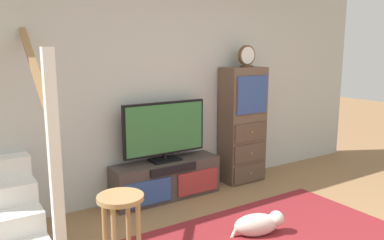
{
  "coord_description": "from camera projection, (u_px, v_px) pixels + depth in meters",
  "views": [
    {
      "loc": [
        -2.42,
        -1.67,
        1.79
      ],
      "look_at": [
        -0.18,
        1.81,
        1.01
      ],
      "focal_mm": 35.82,
      "sensor_mm": 36.0,
      "label": 1
    }
  ],
  "objects": [
    {
      "name": "back_wall",
      "position": [
        176.0,
        84.0,
        4.78
      ],
      "size": [
        6.4,
        0.12,
        2.7
      ],
      "primitive_type": "cube",
      "color": "#B2B7B2",
      "rests_on": "ground_plane"
    },
    {
      "name": "media_console",
      "position": [
        166.0,
        180.0,
        4.61
      ],
      "size": [
        1.34,
        0.38,
        0.46
      ],
      "color": "#423833",
      "rests_on": "ground_plane"
    },
    {
      "name": "television",
      "position": [
        165.0,
        130.0,
        4.52
      ],
      "size": [
        1.06,
        0.22,
        0.71
      ],
      "color": "black",
      "rests_on": "media_console"
    },
    {
      "name": "side_cabinet",
      "position": [
        243.0,
        125.0,
        5.15
      ],
      "size": [
        0.58,
        0.38,
        1.55
      ],
      "color": "brown",
      "rests_on": "ground_plane"
    },
    {
      "name": "desk_clock",
      "position": [
        247.0,
        56.0,
        4.98
      ],
      "size": [
        0.26,
        0.08,
        0.28
      ],
      "color": "#4C3823",
      "rests_on": "side_cabinet"
    },
    {
      "name": "bar_stool_near",
      "position": [
        121.0,
        221.0,
        2.79
      ],
      "size": [
        0.34,
        0.34,
        0.75
      ],
      "color": "#A37A4C",
      "rests_on": "ground_plane"
    },
    {
      "name": "dog",
      "position": [
        259.0,
        224.0,
        3.7
      ],
      "size": [
        0.52,
        0.34,
        0.23
      ],
      "color": "beige",
      "rests_on": "ground_plane"
    }
  ]
}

